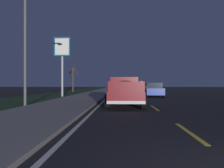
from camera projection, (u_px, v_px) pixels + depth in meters
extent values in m
plane|color=black|center=(134.00, 93.00, 28.89)|extent=(144.00, 144.00, 0.00)
cube|color=gray|center=(97.00, 93.00, 29.16)|extent=(108.00, 4.00, 0.12)
cube|color=#1E3819|center=(65.00, 93.00, 29.41)|extent=(108.00, 6.00, 0.01)
cube|color=yellow|center=(189.00, 132.00, 5.45)|extent=(2.40, 0.14, 0.01)
cube|color=yellow|center=(154.00, 108.00, 11.14)|extent=(2.40, 0.14, 0.01)
cube|color=yellow|center=(142.00, 99.00, 17.57)|extent=(2.40, 0.14, 0.01)
cube|color=yellow|center=(137.00, 96.00, 23.04)|extent=(2.40, 0.14, 0.01)
cube|color=yellow|center=(134.00, 94.00, 28.21)|extent=(2.40, 0.14, 0.01)
cube|color=yellow|center=(132.00, 92.00, 33.78)|extent=(2.40, 0.14, 0.01)
cube|color=yellow|center=(130.00, 91.00, 40.54)|extent=(2.40, 0.14, 0.01)
cube|color=yellow|center=(129.00, 90.00, 47.12)|extent=(2.40, 0.14, 0.01)
cube|color=yellow|center=(128.00, 89.00, 52.49)|extent=(2.40, 0.14, 0.01)
cube|color=yellow|center=(128.00, 89.00, 57.74)|extent=(2.40, 0.14, 0.01)
cube|color=yellow|center=(127.00, 88.00, 63.10)|extent=(2.40, 0.14, 0.01)
cube|color=yellow|center=(127.00, 88.00, 68.29)|extent=(2.40, 0.14, 0.01)
cube|color=yellow|center=(126.00, 88.00, 73.96)|extent=(2.40, 0.14, 0.01)
cube|color=yellow|center=(126.00, 88.00, 79.19)|extent=(2.40, 0.14, 0.01)
cube|color=silver|center=(112.00, 93.00, 29.05)|extent=(108.00, 0.14, 0.01)
cube|color=maroon|center=(124.00, 95.00, 12.40)|extent=(5.43, 2.08, 0.60)
cube|color=maroon|center=(124.00, 84.00, 13.59)|extent=(2.19, 1.87, 0.90)
cube|color=#1E2833|center=(124.00, 83.00, 12.54)|extent=(0.06, 1.44, 0.50)
cube|color=maroon|center=(109.00, 87.00, 11.35)|extent=(3.02, 0.13, 0.56)
cube|color=maroon|center=(141.00, 87.00, 11.29)|extent=(3.02, 0.13, 0.56)
cube|color=maroon|center=(126.00, 87.00, 9.74)|extent=(0.11, 1.88, 0.56)
cube|color=silver|center=(126.00, 102.00, 9.74)|extent=(0.15, 2.00, 0.16)
cube|color=red|center=(110.00, 83.00, 9.78)|extent=(0.06, 0.14, 0.20)
cube|color=red|center=(141.00, 83.00, 9.72)|extent=(0.06, 0.14, 0.20)
ellipsoid|color=#193823|center=(125.00, 86.00, 11.32)|extent=(2.61, 1.56, 0.64)
sphere|color=silver|center=(119.00, 88.00, 11.83)|extent=(0.40, 0.40, 0.40)
sphere|color=beige|center=(131.00, 89.00, 10.71)|extent=(0.34, 0.34, 0.34)
cylinder|color=black|center=(110.00, 97.00, 14.21)|extent=(0.84, 0.28, 0.84)
cylinder|color=black|center=(137.00, 97.00, 14.14)|extent=(0.84, 0.28, 0.84)
cylinder|color=black|center=(108.00, 101.00, 10.65)|extent=(0.84, 0.28, 0.84)
cylinder|color=black|center=(143.00, 102.00, 10.58)|extent=(0.84, 0.28, 0.84)
cube|color=#B2B5BA|center=(122.00, 88.00, 40.39)|extent=(4.42, 1.84, 0.70)
cube|color=#1E2833|center=(122.00, 85.00, 40.14)|extent=(2.48, 1.61, 0.56)
cylinder|color=black|center=(118.00, 89.00, 41.92)|extent=(0.68, 0.22, 0.68)
cylinder|color=black|center=(126.00, 89.00, 41.85)|extent=(0.68, 0.22, 0.68)
cylinder|color=black|center=(118.00, 89.00, 38.93)|extent=(0.68, 0.22, 0.68)
cylinder|color=black|center=(127.00, 89.00, 38.86)|extent=(0.68, 0.22, 0.68)
cube|color=red|center=(122.00, 88.00, 38.24)|extent=(0.09, 1.51, 0.10)
cube|color=navy|center=(153.00, 91.00, 21.00)|extent=(4.45, 1.92, 0.70)
cube|color=#1E2833|center=(153.00, 85.00, 20.75)|extent=(2.51, 1.65, 0.56)
cylinder|color=black|center=(143.00, 93.00, 22.56)|extent=(0.68, 0.22, 0.68)
cylinder|color=black|center=(159.00, 93.00, 22.42)|extent=(0.68, 0.22, 0.68)
cylinder|color=black|center=(146.00, 94.00, 19.58)|extent=(0.68, 0.22, 0.68)
cylinder|color=black|center=(164.00, 94.00, 19.44)|extent=(0.68, 0.22, 0.68)
cube|color=red|center=(156.00, 91.00, 18.86)|extent=(0.12, 1.51, 0.10)
cylinder|color=#99999E|center=(62.00, 67.00, 21.55)|extent=(0.24, 0.24, 6.77)
cube|color=navy|center=(62.00, 47.00, 21.56)|extent=(0.24, 1.90, 2.20)
cube|color=silver|center=(62.00, 47.00, 21.43)|extent=(0.04, 1.60, 1.87)
cylinder|color=#4C4C51|center=(25.00, 50.00, 12.06)|extent=(0.18, 0.18, 7.22)
cylinder|color=#423323|center=(73.00, 80.00, 34.79)|extent=(0.28, 0.28, 4.45)
cylinder|color=#423323|center=(75.00, 71.00, 34.52)|extent=(0.54, 1.12, 1.41)
cylinder|color=#423323|center=(71.00, 71.00, 34.85)|extent=(0.17, 0.87, 0.93)
cylinder|color=#423323|center=(75.00, 68.00, 35.39)|extent=(1.27, 0.56, 1.25)
cylinder|color=#423323|center=(71.00, 72.00, 34.45)|extent=(0.76, 0.63, 0.96)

